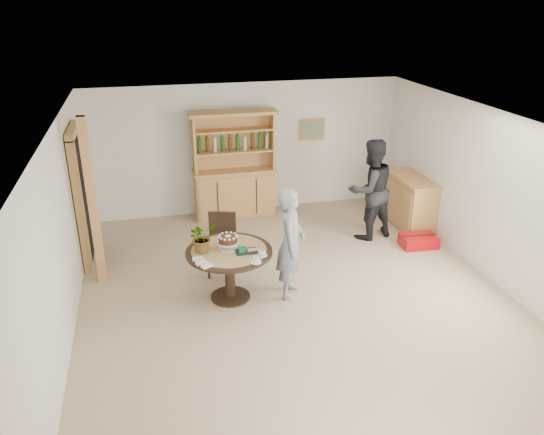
{
  "coord_description": "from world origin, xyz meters",
  "views": [
    {
      "loc": [
        -1.89,
        -6.23,
        4.02
      ],
      "look_at": [
        -0.23,
        0.54,
        1.05
      ],
      "focal_mm": 35.0,
      "sensor_mm": 36.0,
      "label": 1
    }
  ],
  "objects_px": {
    "teen_boy": "(291,243)",
    "hutch": "(234,181)",
    "dining_chair": "(222,239)",
    "red_suitcase": "(419,241)",
    "adult_person": "(370,189)",
    "dining_table": "(229,260)",
    "sideboard": "(409,201)"
  },
  "relations": [
    {
      "from": "hutch",
      "to": "sideboard",
      "type": "bearing_deg",
      "value": -22.21
    },
    {
      "from": "dining_table",
      "to": "adult_person",
      "type": "bearing_deg",
      "value": 28.26
    },
    {
      "from": "dining_chair",
      "to": "teen_boy",
      "type": "height_order",
      "value": "teen_boy"
    },
    {
      "from": "hutch",
      "to": "teen_boy",
      "type": "height_order",
      "value": "hutch"
    },
    {
      "from": "sideboard",
      "to": "dining_chair",
      "type": "bearing_deg",
      "value": -165.59
    },
    {
      "from": "dining_chair",
      "to": "red_suitcase",
      "type": "distance_m",
      "value": 3.41
    },
    {
      "from": "hutch",
      "to": "teen_boy",
      "type": "relative_size",
      "value": 1.26
    },
    {
      "from": "dining_chair",
      "to": "adult_person",
      "type": "distance_m",
      "value": 2.79
    },
    {
      "from": "teen_boy",
      "to": "hutch",
      "type": "bearing_deg",
      "value": 25.18
    },
    {
      "from": "hutch",
      "to": "adult_person",
      "type": "xyz_separation_m",
      "value": [
        2.11,
        -1.54,
        0.2
      ]
    },
    {
      "from": "dining_chair",
      "to": "sideboard",
      "type": "bearing_deg",
      "value": 30.65
    },
    {
      "from": "hutch",
      "to": "teen_boy",
      "type": "distance_m",
      "value": 3.11
    },
    {
      "from": "dining_table",
      "to": "adult_person",
      "type": "distance_m",
      "value": 3.1
    },
    {
      "from": "teen_boy",
      "to": "red_suitcase",
      "type": "xyz_separation_m",
      "value": [
        2.56,
        0.97,
        -0.71
      ]
    },
    {
      "from": "hutch",
      "to": "dining_chair",
      "type": "relative_size",
      "value": 2.16
    },
    {
      "from": "adult_person",
      "to": "dining_table",
      "type": "bearing_deg",
      "value": 15.03
    },
    {
      "from": "dining_table",
      "to": "teen_boy",
      "type": "bearing_deg",
      "value": -6.71
    },
    {
      "from": "dining_table",
      "to": "teen_boy",
      "type": "height_order",
      "value": "teen_boy"
    },
    {
      "from": "sideboard",
      "to": "dining_chair",
      "type": "xyz_separation_m",
      "value": [
        -3.63,
        -0.93,
        0.06
      ]
    },
    {
      "from": "hutch",
      "to": "red_suitcase",
      "type": "height_order",
      "value": "hutch"
    },
    {
      "from": "hutch",
      "to": "dining_chair",
      "type": "distance_m",
      "value": 2.26
    },
    {
      "from": "dining_chair",
      "to": "teen_boy",
      "type": "bearing_deg",
      "value": -31.98
    },
    {
      "from": "dining_table",
      "to": "dining_chair",
      "type": "height_order",
      "value": "dining_chair"
    },
    {
      "from": "dining_table",
      "to": "teen_boy",
      "type": "distance_m",
      "value": 0.88
    },
    {
      "from": "red_suitcase",
      "to": "sideboard",
      "type": "bearing_deg",
      "value": 79.3
    },
    {
      "from": "hutch",
      "to": "dining_table",
      "type": "xyz_separation_m",
      "value": [
        -0.61,
        -3.0,
        -0.08
      ]
    },
    {
      "from": "teen_boy",
      "to": "red_suitcase",
      "type": "height_order",
      "value": "teen_boy"
    },
    {
      "from": "dining_table",
      "to": "adult_person",
      "type": "height_order",
      "value": "adult_person"
    },
    {
      "from": "dining_table",
      "to": "adult_person",
      "type": "relative_size",
      "value": 0.68
    },
    {
      "from": "teen_boy",
      "to": "adult_person",
      "type": "bearing_deg",
      "value": -29.4
    },
    {
      "from": "hutch",
      "to": "red_suitcase",
      "type": "distance_m",
      "value": 3.57
    },
    {
      "from": "hutch",
      "to": "sideboard",
      "type": "xyz_separation_m",
      "value": [
        3.04,
        -1.24,
        -0.22
      ]
    }
  ]
}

